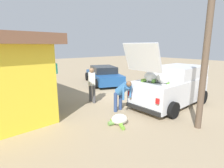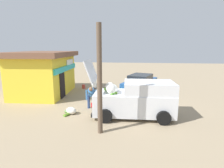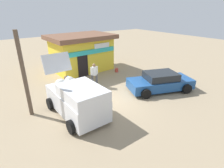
{
  "view_description": "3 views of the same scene",
  "coord_description": "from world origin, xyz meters",
  "px_view_note": "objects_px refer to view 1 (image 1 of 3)",
  "views": [
    {
      "loc": [
        -6.85,
        6.85,
        2.74
      ],
      "look_at": [
        -0.2,
        1.39,
        0.87
      ],
      "focal_mm": 28.35,
      "sensor_mm": 36.0,
      "label": 1
    },
    {
      "loc": [
        -11.19,
        -0.25,
        3.46
      ],
      "look_at": [
        0.64,
        1.12,
        1.03
      ],
      "focal_mm": 28.96,
      "sensor_mm": 36.0,
      "label": 2
    },
    {
      "loc": [
        -5.69,
        -8.13,
        5.2
      ],
      "look_at": [
        0.51,
        0.49,
        0.72
      ],
      "focal_mm": 28.74,
      "sensor_mm": 36.0,
      "label": 3
    }
  ],
  "objects_px": {
    "customer_bending": "(122,92)",
    "paint_bucket": "(38,91)",
    "parked_sedan": "(104,75)",
    "unloaded_banana_pile": "(119,120)",
    "delivery_van": "(172,86)",
    "vendor_standing": "(92,83)"
  },
  "relations": [
    {
      "from": "parked_sedan",
      "to": "customer_bending",
      "type": "relative_size",
      "value": 3.4
    },
    {
      "from": "vendor_standing",
      "to": "customer_bending",
      "type": "xyz_separation_m",
      "value": [
        -1.89,
        -0.25,
        -0.15
      ]
    },
    {
      "from": "parked_sedan",
      "to": "unloaded_banana_pile",
      "type": "bearing_deg",
      "value": 147.65
    },
    {
      "from": "delivery_van",
      "to": "paint_bucket",
      "type": "bearing_deg",
      "value": 36.56
    },
    {
      "from": "parked_sedan",
      "to": "paint_bucket",
      "type": "height_order",
      "value": "parked_sedan"
    },
    {
      "from": "vendor_standing",
      "to": "customer_bending",
      "type": "relative_size",
      "value": 1.25
    },
    {
      "from": "delivery_van",
      "to": "parked_sedan",
      "type": "height_order",
      "value": "delivery_van"
    },
    {
      "from": "customer_bending",
      "to": "paint_bucket",
      "type": "bearing_deg",
      "value": 20.13
    },
    {
      "from": "delivery_van",
      "to": "customer_bending",
      "type": "xyz_separation_m",
      "value": [
        0.75,
        2.47,
        -0.07
      ]
    },
    {
      "from": "vendor_standing",
      "to": "parked_sedan",
      "type": "bearing_deg",
      "value": -43.75
    },
    {
      "from": "paint_bucket",
      "to": "unloaded_banana_pile",
      "type": "bearing_deg",
      "value": -170.94
    },
    {
      "from": "parked_sedan",
      "to": "unloaded_banana_pile",
      "type": "relative_size",
      "value": 5.67
    },
    {
      "from": "vendor_standing",
      "to": "delivery_van",
      "type": "bearing_deg",
      "value": -134.18
    },
    {
      "from": "delivery_van",
      "to": "vendor_standing",
      "type": "relative_size",
      "value": 2.55
    },
    {
      "from": "customer_bending",
      "to": "unloaded_banana_pile",
      "type": "xyz_separation_m",
      "value": [
        -0.85,
        0.92,
        -0.67
      ]
    },
    {
      "from": "unloaded_banana_pile",
      "to": "parked_sedan",
      "type": "bearing_deg",
      "value": -32.35
    },
    {
      "from": "vendor_standing",
      "to": "paint_bucket",
      "type": "distance_m",
      "value": 3.67
    },
    {
      "from": "customer_bending",
      "to": "paint_bucket",
      "type": "relative_size",
      "value": 4.03
    },
    {
      "from": "paint_bucket",
      "to": "customer_bending",
      "type": "bearing_deg",
      "value": -159.87
    },
    {
      "from": "parked_sedan",
      "to": "paint_bucket",
      "type": "relative_size",
      "value": 13.7
    },
    {
      "from": "vendor_standing",
      "to": "customer_bending",
      "type": "distance_m",
      "value": 1.91
    },
    {
      "from": "delivery_van",
      "to": "unloaded_banana_pile",
      "type": "height_order",
      "value": "delivery_van"
    }
  ]
}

